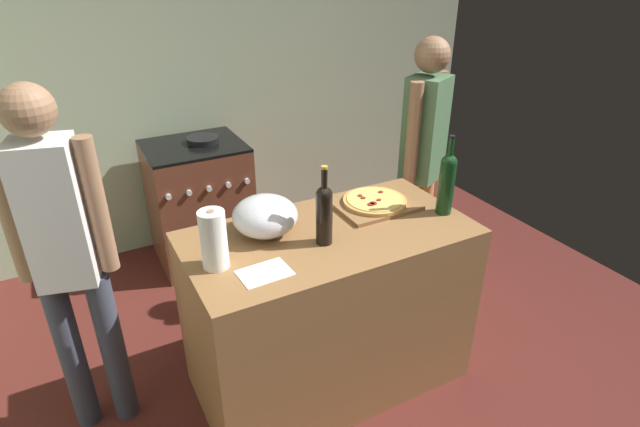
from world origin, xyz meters
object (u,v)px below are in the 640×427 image
at_px(stove, 200,203).
at_px(person_in_red, 422,157).
at_px(mixing_bowl, 265,216).
at_px(wine_bottle_amber, 447,181).
at_px(pizza, 375,201).
at_px(paper_towel_roll, 214,240).
at_px(person_in_stripes, 65,251).
at_px(wine_bottle_green, 324,212).

bearing_deg(stove, person_in_red, -44.11).
bearing_deg(stove, mixing_bowl, -91.77).
height_order(wine_bottle_amber, person_in_red, person_in_red).
bearing_deg(pizza, paper_towel_roll, -170.02).
bearing_deg(stove, pizza, -68.11).
relative_size(mixing_bowl, person_in_red, 0.18).
bearing_deg(person_in_red, person_in_stripes, -175.38).
height_order(pizza, wine_bottle_amber, wine_bottle_amber).
bearing_deg(wine_bottle_green, wine_bottle_amber, -1.91).
height_order(wine_bottle_amber, person_in_stripes, person_in_stripes).
distance_m(wine_bottle_green, person_in_red, 1.08).
xyz_separation_m(mixing_bowl, person_in_stripes, (-0.83, 0.15, -0.03)).
height_order(person_in_stripes, person_in_red, same).
height_order(mixing_bowl, person_in_red, person_in_red).
relative_size(paper_towel_roll, wine_bottle_green, 0.70).
xyz_separation_m(pizza, paper_towel_roll, (-0.89, -0.16, 0.10)).
height_order(paper_towel_roll, person_in_red, person_in_red).
height_order(wine_bottle_amber, stove, wine_bottle_amber).
bearing_deg(mixing_bowl, wine_bottle_green, -44.73).
bearing_deg(paper_towel_roll, wine_bottle_green, -4.79).
bearing_deg(mixing_bowl, pizza, -0.04).
height_order(pizza, mixing_bowl, mixing_bowl).
distance_m(mixing_bowl, wine_bottle_amber, 0.90).
distance_m(pizza, person_in_red, 0.63).
xyz_separation_m(wine_bottle_green, stove, (-0.16, 1.59, -0.61)).
xyz_separation_m(mixing_bowl, wine_bottle_amber, (0.87, -0.22, 0.08)).
xyz_separation_m(paper_towel_roll, stove, (0.33, 1.55, -0.58)).
bearing_deg(person_in_stripes, stove, 54.72).
bearing_deg(wine_bottle_amber, mixing_bowl, 165.76).
bearing_deg(pizza, mixing_bowl, 179.96).
distance_m(pizza, paper_towel_roll, 0.91).
bearing_deg(wine_bottle_green, pizza, 26.18).
distance_m(mixing_bowl, person_in_stripes, 0.85).
bearing_deg(mixing_bowl, wine_bottle_amber, -14.24).
bearing_deg(wine_bottle_amber, stove, 117.12).
height_order(pizza, stove, pizza).
bearing_deg(pizza, person_in_stripes, 173.84).
distance_m(wine_bottle_green, person_in_stripes, 1.09).
relative_size(pizza, wine_bottle_green, 0.88).
height_order(wine_bottle_green, wine_bottle_amber, wine_bottle_amber).
bearing_deg(wine_bottle_green, paper_towel_roll, 175.21).
bearing_deg(person_in_red, wine_bottle_amber, -118.02).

